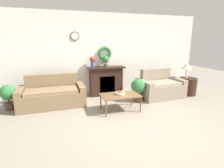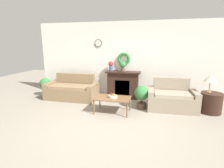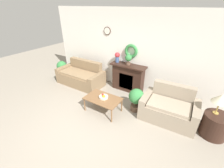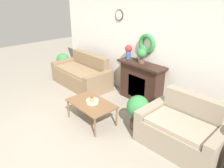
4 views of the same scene
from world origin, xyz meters
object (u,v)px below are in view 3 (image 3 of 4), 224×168
at_px(fruit_bowl, 104,97).
at_px(potted_plant_floor_by_couch, 62,67).
at_px(table_lamp, 221,99).
at_px(side_table_by_loveseat, 215,125).
at_px(potted_plant_on_mantel, 128,59).
at_px(loveseat_right, 169,108).
at_px(coffee_table, 103,99).
at_px(couch_left, 81,76).
at_px(potted_plant_floor_by_loveseat, 136,98).
at_px(vase_on_mantel_left, 117,57).
at_px(fireplace, 128,77).

distance_m(fruit_bowl, potted_plant_floor_by_couch, 3.00).
distance_m(table_lamp, potted_plant_floor_by_couch, 5.51).
relative_size(side_table_by_loveseat, table_lamp, 1.14).
relative_size(potted_plant_on_mantel, potted_plant_floor_by_couch, 0.52).
relative_size(fruit_bowl, potted_plant_on_mantel, 0.73).
relative_size(loveseat_right, coffee_table, 1.44).
bearing_deg(potted_plant_on_mantel, loveseat_right, -24.65).
bearing_deg(side_table_by_loveseat, potted_plant_floor_by_couch, 176.43).
distance_m(couch_left, potted_plant_floor_by_loveseat, 2.53).
bearing_deg(loveseat_right, vase_on_mantel_left, 156.89).
distance_m(potted_plant_on_mantel, potted_plant_floor_by_loveseat, 1.42).
relative_size(side_table_by_loveseat, potted_plant_floor_by_loveseat, 0.83).
bearing_deg(side_table_by_loveseat, vase_on_mantel_left, 165.29).
bearing_deg(coffee_table, couch_left, 151.01).
xyz_separation_m(table_lamp, potted_plant_on_mantel, (-2.63, 0.75, 0.21)).
height_order(fruit_bowl, potted_plant_floor_by_loveseat, potted_plant_floor_by_loveseat).
bearing_deg(potted_plant_floor_by_loveseat, table_lamp, 5.26).
xyz_separation_m(loveseat_right, table_lamp, (0.99, 0.01, 0.66)).
bearing_deg(fruit_bowl, loveseat_right, 22.49).
bearing_deg(couch_left, fruit_bowl, -28.68).
height_order(loveseat_right, fruit_bowl, loveseat_right).
bearing_deg(vase_on_mantel_left, potted_plant_on_mantel, -2.61).
relative_size(side_table_by_loveseat, vase_on_mantel_left, 1.68).
distance_m(fireplace, couch_left, 1.83).
relative_size(loveseat_right, fruit_bowl, 5.62).
height_order(vase_on_mantel_left, potted_plant_floor_by_couch, vase_on_mantel_left).
xyz_separation_m(loveseat_right, vase_on_mantel_left, (-2.08, 0.77, 0.85)).
bearing_deg(potted_plant_floor_by_loveseat, vase_on_mantel_left, 141.91).
xyz_separation_m(side_table_by_loveseat, potted_plant_on_mantel, (-2.70, 0.80, 0.90)).
xyz_separation_m(couch_left, fruit_bowl, (1.72, -0.93, 0.17)).
xyz_separation_m(coffee_table, table_lamp, (2.65, 0.71, 0.58)).
bearing_deg(potted_plant_floor_by_couch, fruit_bowl, -19.04).
height_order(fireplace, potted_plant_on_mantel, potted_plant_on_mantel).
relative_size(fruit_bowl, potted_plant_floor_by_couch, 0.38).
bearing_deg(side_table_by_loveseat, fireplace, 163.06).
bearing_deg(loveseat_right, potted_plant_on_mantel, 152.63).
xyz_separation_m(fireplace, loveseat_right, (1.63, -0.77, -0.17)).
bearing_deg(vase_on_mantel_left, potted_plant_floor_by_loveseat, -38.09).
bearing_deg(fireplace, potted_plant_on_mantel, -134.12).
distance_m(table_lamp, vase_on_mantel_left, 3.17).
xyz_separation_m(couch_left, side_table_by_loveseat, (4.43, -0.30, -0.02)).
height_order(potted_plant_floor_by_couch, potted_plant_floor_by_loveseat, potted_plant_floor_by_loveseat).
height_order(couch_left, vase_on_mantel_left, vase_on_mantel_left).
xyz_separation_m(coffee_table, potted_plant_floor_by_loveseat, (0.78, 0.54, 0.02)).
bearing_deg(table_lamp, loveseat_right, -179.63).
bearing_deg(couch_left, coffee_table, -29.34).
bearing_deg(couch_left, fireplace, 16.33).
xyz_separation_m(fruit_bowl, potted_plant_floor_by_couch, (-2.83, 0.98, -0.06)).
height_order(couch_left, side_table_by_loveseat, couch_left).
distance_m(couch_left, side_table_by_loveseat, 4.44).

